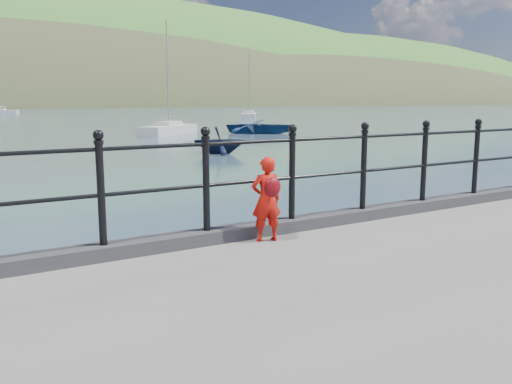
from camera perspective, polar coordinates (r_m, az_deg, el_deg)
ground at (r=7.06m, az=-1.14°, el=-12.28°), size 600.00×600.00×0.00m
kerb at (r=6.60m, az=-0.51°, el=-4.03°), size 60.00×0.30×0.15m
railing at (r=6.47m, az=-0.52°, el=2.43°), size 18.11×0.11×1.20m
far_shore at (r=249.85m, az=-21.86°, el=3.29°), size 830.00×200.00×156.00m
child at (r=6.30m, az=1.12°, el=-0.70°), size 0.41×0.34×0.99m
launch_blue at (r=42.26m, az=0.54°, el=6.93°), size 6.36×6.42×1.09m
launch_navy at (r=26.56m, az=-3.84°, el=5.46°), size 3.19×3.03×1.32m
sailboat_far at (r=75.47m, az=-0.76°, el=8.03°), size 5.36×6.90×9.88m
sailboat_near at (r=41.13m, az=-9.15°, el=6.44°), size 5.84×5.13×8.42m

